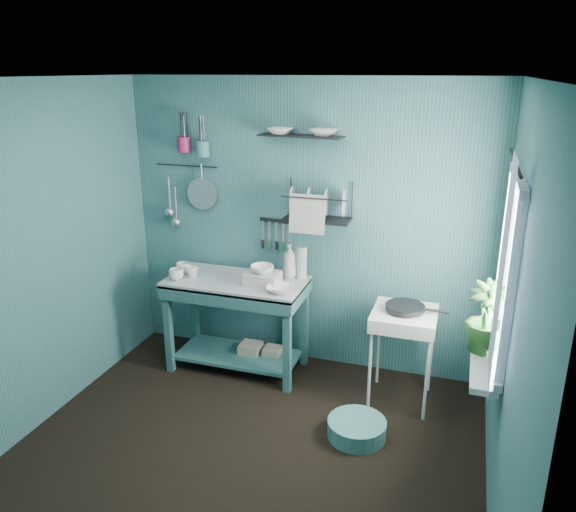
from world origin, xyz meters
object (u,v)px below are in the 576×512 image
(floor_basin, at_px, (357,429))
(mug_left, at_px, (176,274))
(water_bottle, at_px, (302,262))
(mug_mid, at_px, (192,272))
(potted_plant, at_px, (487,317))
(storage_tin_large, at_px, (251,355))
(mug_right, at_px, (183,268))
(frying_pan, at_px, (405,307))
(colander, at_px, (202,194))
(work_counter, at_px, (237,324))
(utensil_cup_teal, at_px, (203,149))
(wash_tub, at_px, (262,278))
(hotplate_stand, at_px, (402,357))
(soap_bottle, at_px, (290,261))
(storage_tin_small, at_px, (273,358))
(dish_rack, at_px, (318,201))
(utensil_cup_magenta, at_px, (184,144))

(floor_basin, bearing_deg, mug_left, 163.33)
(mug_left, height_order, water_bottle, water_bottle)
(mug_mid, xyz_separation_m, potted_plant, (2.38, -0.60, 0.18))
(floor_basin, bearing_deg, potted_plant, 0.26)
(storage_tin_large, relative_size, floor_basin, 0.51)
(mug_right, distance_m, frying_pan, 1.94)
(water_bottle, relative_size, colander, 1.00)
(work_counter, bearing_deg, potted_plant, -12.60)
(mug_right, relative_size, utensil_cup_teal, 0.95)
(wash_tub, relative_size, hotplate_stand, 0.36)
(potted_plant, height_order, floor_basin, potted_plant)
(soap_bottle, bearing_deg, hotplate_stand, -15.56)
(mug_left, height_order, frying_pan, mug_left)
(mug_left, bearing_deg, water_bottle, 20.81)
(water_bottle, xyz_separation_m, hotplate_stand, (0.92, -0.30, -0.59))
(hotplate_stand, distance_m, potted_plant, 1.05)
(storage_tin_small, bearing_deg, wash_tub, -116.57)
(mug_mid, bearing_deg, utensil_cup_teal, 92.74)
(colander, height_order, potted_plant, colander)
(mug_left, bearing_deg, mug_right, 97.13)
(mug_mid, height_order, frying_pan, mug_mid)
(soap_bottle, relative_size, dish_rack, 0.54)
(hotplate_stand, distance_m, frying_pan, 0.43)
(work_counter, height_order, dish_rack, dish_rack)
(mug_mid, distance_m, wash_tub, 0.63)
(soap_bottle, distance_m, frying_pan, 1.07)
(floor_basin, bearing_deg, hotplate_stand, 68.57)
(soap_bottle, distance_m, storage_tin_large, 0.95)
(mug_right, height_order, floor_basin, mug_right)
(water_bottle, xyz_separation_m, utensil_cup_magenta, (-1.10, 0.07, 0.95))
(frying_pan, bearing_deg, hotplate_stand, 0.00)
(water_bottle, bearing_deg, wash_tub, -138.37)
(floor_basin, bearing_deg, soap_bottle, 132.44)
(mug_left, height_order, mug_mid, mug_left)
(frying_pan, relative_size, storage_tin_large, 1.36)
(frying_pan, distance_m, potted_plant, 0.84)
(frying_pan, relative_size, potted_plant, 0.64)
(wash_tub, relative_size, potted_plant, 0.60)
(potted_plant, bearing_deg, hotplate_stand, 134.16)
(water_bottle, distance_m, storage_tin_small, 0.92)
(utensil_cup_teal, relative_size, storage_tin_small, 0.65)
(storage_tin_large, bearing_deg, mug_left, -160.10)
(utensil_cup_teal, distance_m, colander, 0.41)
(potted_plant, bearing_deg, work_counter, 161.68)
(potted_plant, xyz_separation_m, storage_tin_large, (-1.90, 0.71, -0.95))
(mug_mid, distance_m, soap_bottle, 0.85)
(water_bottle, bearing_deg, mug_left, -159.19)
(mug_left, height_order, mug_right, same)
(frying_pan, height_order, potted_plant, potted_plant)
(frying_pan, distance_m, storage_tin_large, 1.52)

